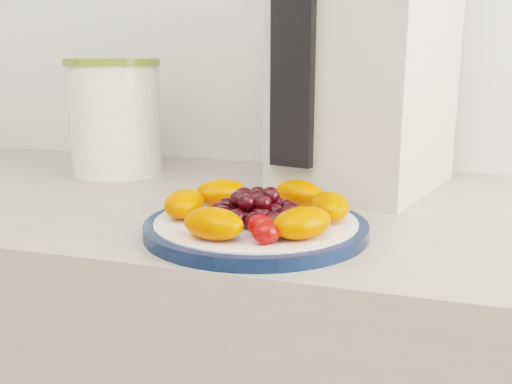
% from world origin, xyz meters
% --- Properties ---
extents(plate_rim, '(0.26, 0.26, 0.01)m').
position_xyz_m(plate_rim, '(0.04, 1.03, 0.91)').
color(plate_rim, '#0B1B3C').
rests_on(plate_rim, counter).
extents(plate_face, '(0.24, 0.24, 0.02)m').
position_xyz_m(plate_face, '(0.04, 1.03, 0.91)').
color(plate_face, white).
rests_on(plate_face, counter).
extents(canister, '(0.17, 0.17, 0.19)m').
position_xyz_m(canister, '(-0.30, 1.31, 0.99)').
color(canister, '#597020').
rests_on(canister, counter).
extents(canister_lid, '(0.18, 0.18, 0.01)m').
position_xyz_m(canister_lid, '(-0.30, 1.31, 1.09)').
color(canister_lid, olive).
rests_on(canister_lid, canister).
extents(appliance_body, '(0.27, 0.33, 0.36)m').
position_xyz_m(appliance_body, '(0.13, 1.33, 1.08)').
color(appliance_body, beige).
rests_on(appliance_body, counter).
extents(appliance_panel, '(0.06, 0.04, 0.27)m').
position_xyz_m(appliance_panel, '(0.04, 1.20, 1.08)').
color(appliance_panel, black).
rests_on(appliance_panel, appliance_body).
extents(fruit_plate, '(0.22, 0.22, 0.04)m').
position_xyz_m(fruit_plate, '(0.05, 1.03, 0.93)').
color(fruit_plate, '#FF4300').
rests_on(fruit_plate, plate_face).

